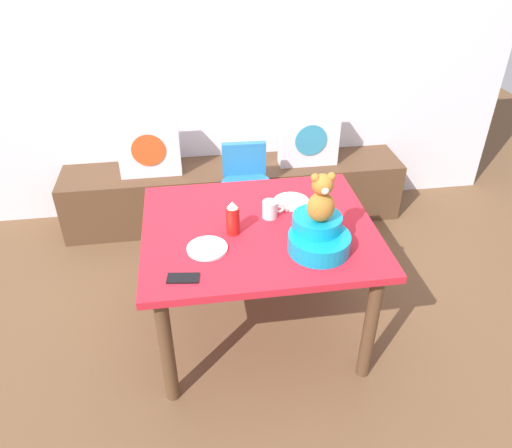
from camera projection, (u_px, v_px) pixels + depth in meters
ground_plane at (258, 328)px, 2.95m from camera, size 8.00×8.00×0.00m
back_wall at (227, 44)px, 3.48m from camera, size 4.40×0.10×2.60m
window_bench at (235, 193)px, 3.85m from camera, size 2.60×0.44×0.46m
pillow_floral_left at (149, 146)px, 3.51m from camera, size 0.44×0.15×0.44m
pillow_floral_right at (309, 137)px, 3.65m from camera, size 0.44×0.15×0.44m
dining_table at (259, 242)px, 2.60m from camera, size 1.20×1.00×0.74m
highchair at (246, 187)px, 3.34m from camera, size 0.34×0.45×0.79m
infant_seat_teal at (318, 236)px, 2.34m from camera, size 0.30×0.33×0.16m
teddy_bear at (322, 199)px, 2.23m from camera, size 0.13×0.12×0.25m
ketchup_bottle at (233, 218)px, 2.44m from camera, size 0.07×0.07×0.18m
coffee_mug at (270, 209)px, 2.59m from camera, size 0.12×0.08×0.09m
dinner_plate_near at (207, 248)px, 2.37m from camera, size 0.20×0.20×0.01m
dinner_plate_far at (291, 202)px, 2.74m from camera, size 0.20×0.20×0.01m
cell_phone at (183, 278)px, 2.19m from camera, size 0.15×0.09×0.01m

